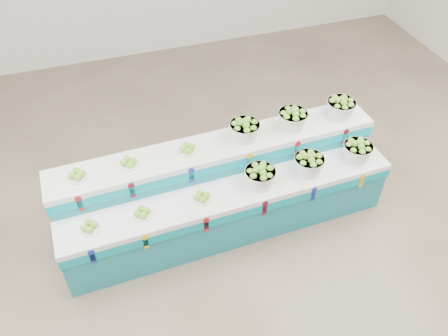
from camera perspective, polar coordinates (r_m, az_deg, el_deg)
The scene contains 14 objects.
ground at distance 5.51m, azimuth 2.69°, elevation -10.71°, with size 10.00×10.00×0.00m, color brown.
display_stand at distance 5.48m, azimuth -0.00°, elevation -2.75°, with size 3.86×0.99×1.02m, color teal, non-canonical shape.
plate_lower_left at distance 4.97m, azimuth -16.09°, elevation -6.85°, with size 0.21×0.21×0.10m, color white.
plate_lower_mid at distance 4.98m, azimuth -9.96°, elevation -5.34°, with size 0.21×0.21×0.10m, color white.
plate_lower_right at distance 5.06m, azimuth -2.70°, elevation -3.47°, with size 0.21×0.21×0.10m, color white.
basket_lower_left at distance 5.19m, azimuth 4.43°, elevation -0.99°, with size 0.35×0.35×0.25m, color silver, non-canonical shape.
basket_lower_mid at distance 5.41m, azimuth 10.30°, elevation 0.57°, with size 0.35×0.35×0.25m, color silver, non-canonical shape.
basket_lower_right at distance 5.71m, azimuth 15.94°, elevation 2.07°, with size 0.35×0.35×0.25m, color silver, non-canonical shape.
plate_upper_left at distance 5.10m, azimuth -17.50°, elevation -0.77°, with size 0.21×0.21×0.10m, color white.
plate_upper_mid at distance 5.11m, azimuth -11.56°, elevation 0.69°, with size 0.21×0.21×0.10m, color white.
plate_upper_right at distance 5.19m, azimuth -4.46°, elevation 2.41°, with size 0.21×0.21×0.10m, color white.
basket_upper_left at distance 5.31m, azimuth 2.54°, elevation 4.69°, with size 0.35×0.35×0.25m, color silver, non-canonical shape.
basket_upper_mid at distance 5.53m, azimuth 8.37°, elevation 6.00°, with size 0.35×0.35×0.25m, color silver, non-canonical shape.
basket_upper_right at distance 5.83m, azimuth 14.03°, elevation 7.21°, with size 0.35×0.35×0.25m, color silver, non-canonical shape.
Camera 1 is at (-1.26, -3.00, 4.45)m, focal length 37.54 mm.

